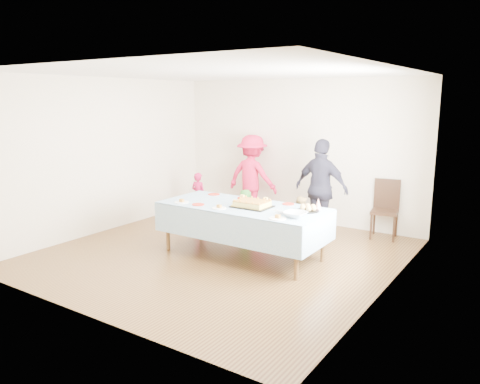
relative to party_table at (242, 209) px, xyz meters
The scene contains 22 objects.
ground 0.80m from the party_table, 160.57° to the right, with size 5.00×5.00×0.00m, color #462714.
room_walls 1.08m from the party_table, 157.78° to the right, with size 5.04×5.04×2.72m.
party_table is the anchor object (origin of this frame).
birthday_cake 0.20m from the party_table, ahead, with size 0.55×0.42×0.10m.
rolls_tray 0.99m from the party_table, 12.20° to the left, with size 0.31×0.31×0.09m.
punch_bowl 1.00m from the party_table, 11.10° to the right, with size 0.31×0.31×0.08m, color silver.
party_hat 1.11m from the party_table, 21.35° to the left, with size 0.09×0.09×0.16m, color silver.
fork_pile 0.74m from the party_table, 14.30° to the right, with size 0.24×0.18×0.07m, color white, non-canonical shape.
plate_red_far_a 0.93m from the party_table, 154.09° to the left, with size 0.19×0.19×0.01m, color red.
plate_red_far_b 0.50m from the party_table, 123.72° to the left, with size 0.16×0.16×0.01m, color red.
plate_red_far_c 0.48m from the party_table, 73.50° to the left, with size 0.18×0.18×0.01m, color red.
plate_red_far_d 0.69m from the party_table, 39.73° to the left, with size 0.18×0.18×0.01m, color red.
plate_red_near 0.67m from the party_table, 149.96° to the right, with size 0.18×0.18×0.01m, color red.
plate_white_left 0.95m from the party_table, 157.95° to the right, with size 0.22×0.22×0.01m, color white.
plate_white_mid 0.40m from the party_table, 116.59° to the right, with size 0.21×0.21×0.01m, color white.
plate_white_right 0.91m from the party_table, 26.12° to the right, with size 0.23×0.23×0.01m, color white.
dining_chair 2.64m from the party_table, 55.57° to the left, with size 0.50×0.50×0.99m.
toddler_left 2.46m from the party_table, 144.07° to the left, with size 0.33×0.22×0.91m, color #B9174B.
toddler_mid 1.29m from the party_table, 120.97° to the left, with size 0.38×0.25×0.78m, color #2F6D24.
toddler_right 1.17m from the party_table, 66.31° to the left, with size 0.39×0.30×0.79m, color tan.
adult_left 2.38m from the party_table, 118.67° to the left, with size 1.06×0.61×1.64m, color #D41A44.
adult_right 1.67m from the party_table, 70.24° to the left, with size 0.99×0.41×1.68m, color #2B2A3A.
Camera 1 is at (4.02, -5.54, 2.35)m, focal length 35.00 mm.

